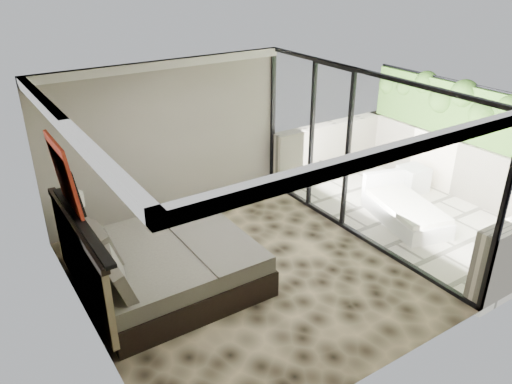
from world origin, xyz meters
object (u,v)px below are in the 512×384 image
table_lamp (74,206)px  bed (161,264)px  ottoman (413,179)px  nightstand (80,244)px  lounger (404,210)px

table_lamp → bed: bearing=-62.5°
table_lamp → ottoman: table_lamp is taller
nightstand → lounger: 5.57m
table_lamp → lounger: bearing=-20.9°
lounger → table_lamp: bearing=174.1°
table_lamp → lounger: 5.62m
bed → nightstand: size_ratio=4.54×
table_lamp → ottoman: size_ratio=1.15×
table_lamp → ottoman: bearing=-10.8°
bed → nightstand: (-0.77, 1.40, -0.12)m
bed → ottoman: size_ratio=4.68×
table_lamp → ottoman: 6.48m
ottoman → lounger: size_ratio=0.27×
nightstand → ottoman: (6.35, -1.15, -0.01)m
ottoman → lounger: lounger is taller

